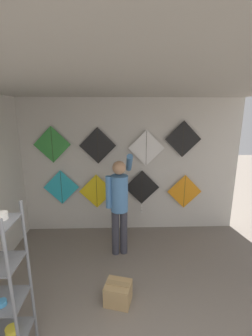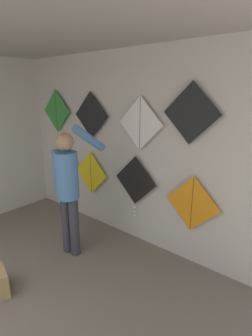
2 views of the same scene
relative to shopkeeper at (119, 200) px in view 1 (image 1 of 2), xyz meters
name	(u,v)px [view 1 (image 1 of 2)]	position (x,y,z in m)	size (l,w,h in m)	color
back_panel	(122,167)	(0.05, 0.93, 0.36)	(4.89, 0.06, 2.80)	beige
ceiling_slab	(123,85)	(0.05, -0.92, 1.78)	(4.89, 4.44, 0.04)	#A8A399
shopkeeper	(119,200)	(0.00, 0.00, 0.00)	(0.46, 0.67, 1.85)	#383842
cardboard_box	(118,293)	(-0.03, -1.11, -0.89)	(0.40, 0.37, 0.30)	tan
kite_0	(61,187)	(-1.21, 0.84, -0.05)	(0.74, 0.01, 0.74)	#28B2C6
kite_1	(97,191)	(-0.48, 0.84, -0.15)	(0.74, 0.01, 0.74)	yellow
kite_2	(142,189)	(0.48, 0.84, -0.10)	(0.74, 0.04, 0.95)	black
kite_3	(184,192)	(1.39, 0.84, -0.18)	(0.74, 0.01, 0.74)	orange
kite_4	(52,145)	(-1.33, 0.84, 0.85)	(0.74, 0.01, 0.74)	#338C38
kite_5	(98,146)	(-0.42, 0.84, 0.82)	(0.74, 0.01, 0.74)	black
kite_6	(146,148)	(0.55, 0.84, 0.77)	(0.74, 0.01, 0.74)	white
kite_7	(183,139)	(1.29, 0.84, 0.95)	(0.74, 0.01, 0.74)	black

